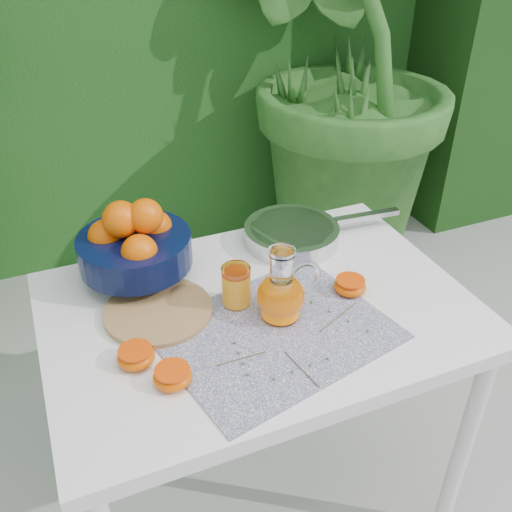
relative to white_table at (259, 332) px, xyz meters
name	(u,v)px	position (x,y,z in m)	size (l,w,h in m)	color
potted_plant_right	(332,56)	(0.84, 1.19, 0.30)	(1.94, 1.94, 1.94)	#286121
white_table	(259,332)	(0.00, 0.00, 0.00)	(1.00, 0.70, 0.75)	white
placemat	(275,332)	(0.00, -0.10, 0.08)	(0.49, 0.38, 0.00)	#0C0F46
cutting_board	(158,311)	(-0.23, 0.06, 0.09)	(0.25, 0.25, 0.02)	#946642
fruit_bowl	(134,243)	(-0.24, 0.23, 0.18)	(0.28, 0.28, 0.22)	black
juice_pitcher	(282,294)	(0.03, -0.06, 0.15)	(0.16, 0.11, 0.18)	white
juice_tumbler	(236,287)	(-0.05, 0.03, 0.13)	(0.09, 0.09, 0.10)	white
saute_pan	(293,233)	(0.20, 0.23, 0.11)	(0.47, 0.28, 0.05)	#BABABF
orange_halves	(227,336)	(-0.11, -0.09, 0.10)	(0.64, 0.23, 0.04)	#FF6D02
thyme_sprigs	(297,345)	(0.02, -0.17, 0.09)	(0.38, 0.25, 0.01)	brown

